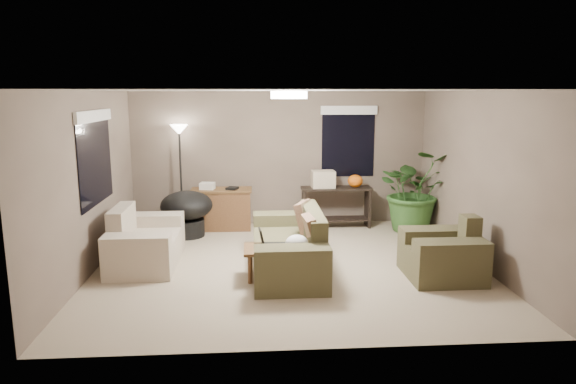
{
  "coord_description": "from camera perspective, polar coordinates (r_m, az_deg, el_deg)",
  "views": [
    {
      "loc": [
        -0.51,
        -7.1,
        2.47
      ],
      "look_at": [
        0.0,
        0.2,
        1.05
      ],
      "focal_mm": 32.0,
      "sensor_mm": 36.0,
      "label": 1
    }
  ],
  "objects": [
    {
      "name": "room_shell",
      "position": [
        7.23,
        0.11,
        1.26
      ],
      "size": [
        5.5,
        5.5,
        5.5
      ],
      "color": "tan",
      "rests_on": "ground"
    },
    {
      "name": "main_sofa",
      "position": [
        7.32,
        0.27,
        -6.32
      ],
      "size": [
        0.95,
        2.2,
        0.85
      ],
      "color": "brown",
      "rests_on": "ground"
    },
    {
      "name": "throw_pillows",
      "position": [
        7.24,
        2.29,
        -3.58
      ],
      "size": [
        0.39,
        1.39,
        0.47
      ],
      "color": "#8C7251",
      "rests_on": "main_sofa"
    },
    {
      "name": "loveseat",
      "position": [
        7.83,
        -15.68,
        -5.55
      ],
      "size": [
        0.9,
        1.6,
        0.85
      ],
      "color": "beige",
      "rests_on": "ground"
    },
    {
      "name": "armchair",
      "position": [
        7.31,
        16.86,
        -6.8
      ],
      "size": [
        0.95,
        1.0,
        0.85
      ],
      "color": "#4D482E",
      "rests_on": "ground"
    },
    {
      "name": "coffee_table",
      "position": [
        6.97,
        -0.77,
        -6.67
      ],
      "size": [
        1.0,
        0.55,
        0.42
      ],
      "color": "brown",
      "rests_on": "ground"
    },
    {
      "name": "laptop",
      "position": [
        7.02,
        -2.2,
        -5.5
      ],
      "size": [
        0.38,
        0.25,
        0.24
      ],
      "color": "black",
      "rests_on": "coffee_table"
    },
    {
      "name": "plastic_bag",
      "position": [
        6.79,
        0.99,
        -5.67
      ],
      "size": [
        0.35,
        0.32,
        0.21
      ],
      "primitive_type": "ellipsoid",
      "rotation": [
        0.0,
        0.0,
        0.19
      ],
      "color": "white",
      "rests_on": "coffee_table"
    },
    {
      "name": "desk",
      "position": [
        9.47,
        -7.37,
        -1.88
      ],
      "size": [
        1.1,
        0.5,
        0.75
      ],
      "color": "brown",
      "rests_on": "ground"
    },
    {
      "name": "desk_papers",
      "position": [
        9.39,
        -8.39,
        0.62
      ],
      "size": [
        0.72,
        0.31,
        0.12
      ],
      "color": "silver",
      "rests_on": "desk"
    },
    {
      "name": "console_table",
      "position": [
        9.59,
        5.36,
        -1.31
      ],
      "size": [
        1.3,
        0.4,
        0.75
      ],
      "color": "black",
      "rests_on": "ground"
    },
    {
      "name": "pumpkin",
      "position": [
        9.57,
        7.48,
        1.23
      ],
      "size": [
        0.32,
        0.32,
        0.23
      ],
      "primitive_type": "ellipsoid",
      "rotation": [
        0.0,
        0.0,
        0.17
      ],
      "color": "orange",
      "rests_on": "console_table"
    },
    {
      "name": "cardboard_box",
      "position": [
        9.47,
        3.92,
        1.44
      ],
      "size": [
        0.43,
        0.33,
        0.31
      ],
      "primitive_type": "cube",
      "rotation": [
        0.0,
        0.0,
        0.04
      ],
      "color": "beige",
      "rests_on": "console_table"
    },
    {
      "name": "papasan_chair",
      "position": [
        9.09,
        -11.19,
        -1.98
      ],
      "size": [
        1.08,
        1.08,
        0.8
      ],
      "color": "black",
      "rests_on": "ground"
    },
    {
      "name": "floor_lamp",
      "position": [
        9.47,
        -11.96,
        5.45
      ],
      "size": [
        0.32,
        0.32,
        1.91
      ],
      "color": "black",
      "rests_on": "ground"
    },
    {
      "name": "ceiling_fixture",
      "position": [
        7.12,
        0.11,
        10.74
      ],
      "size": [
        0.5,
        0.5,
        0.1
      ],
      "primitive_type": "cylinder",
      "color": "white",
      "rests_on": "room_shell"
    },
    {
      "name": "houseplant",
      "position": [
        9.53,
        13.87,
        -0.76
      ],
      "size": [
        1.35,
        1.5,
        1.17
      ],
      "primitive_type": "imported",
      "color": "#2D5923",
      "rests_on": "ground"
    },
    {
      "name": "cat_scratching_post",
      "position": [
        7.94,
        18.11,
        -6.08
      ],
      "size": [
        0.32,
        0.32,
        0.5
      ],
      "color": "tan",
      "rests_on": "ground"
    },
    {
      "name": "window_left",
      "position": [
        7.76,
        -20.67,
        5.2
      ],
      "size": [
        0.05,
        1.56,
        1.33
      ],
      "color": "black",
      "rests_on": "room_shell"
    },
    {
      "name": "window_back",
      "position": [
        9.77,
        6.73,
        6.89
      ],
      "size": [
        1.06,
        0.05,
        1.33
      ],
      "color": "black",
      "rests_on": "room_shell"
    }
  ]
}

